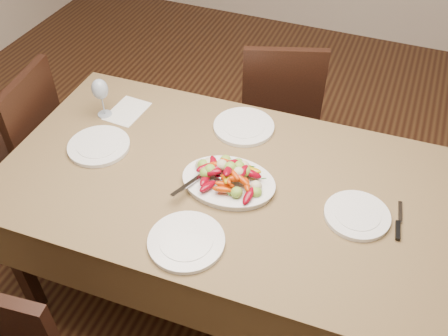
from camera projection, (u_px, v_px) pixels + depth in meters
floor at (188, 297)px, 2.50m from camera, size 6.00×6.00×0.00m
dining_table at (224, 238)px, 2.29m from camera, size 1.87×1.10×0.76m
chair_far at (278, 106)px, 2.87m from camera, size 0.53×0.53×0.95m
chair_left at (12, 151)px, 2.58m from camera, size 0.48×0.48×0.95m
serving_platter at (229, 183)px, 2.00m from camera, size 0.38×0.28×0.02m
roasted_vegetables at (229, 173)px, 1.96m from camera, size 0.31×0.21×0.09m
serving_spoon at (210, 179)px, 1.96m from camera, size 0.29×0.14×0.03m
plate_left at (99, 146)px, 2.17m from camera, size 0.27×0.27×0.02m
plate_right at (357, 215)px, 1.87m from camera, size 0.25×0.25×0.02m
plate_far at (244, 127)px, 2.26m from camera, size 0.28×0.28×0.02m
plate_near at (186, 241)px, 1.78m from camera, size 0.28×0.28×0.02m
wine_glass at (101, 97)px, 2.28m from camera, size 0.08×0.08×0.20m
menu_card at (127, 111)px, 2.36m from camera, size 0.16×0.22×0.00m
table_knife at (399, 222)px, 1.85m from camera, size 0.04×0.20×0.01m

